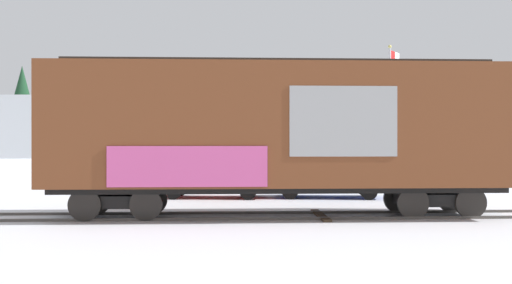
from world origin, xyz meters
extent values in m
plane|color=silver|center=(0.00, 0.00, 0.00)|extent=(260.00, 260.00, 0.00)
cube|color=#4C4742|center=(1.20, -0.72, 0.04)|extent=(60.00, 0.33, 0.08)
cube|color=#4C4742|center=(1.20, 0.72, 0.04)|extent=(60.00, 0.33, 0.08)
cube|color=#423323|center=(2.45, 0.00, 0.04)|extent=(0.25, 2.50, 0.07)
cube|color=brown|center=(1.20, 0.00, 2.70)|extent=(13.45, 3.07, 3.50)
cube|color=#2D2823|center=(1.20, 0.00, 4.57)|extent=(12.77, 0.45, 0.24)
cube|color=#999999|center=(2.84, -1.52, 2.79)|extent=(2.96, 0.04, 1.92)
cube|color=#CC4C8C|center=(-1.39, -1.54, 1.56)|extent=(4.30, 0.05, 1.10)
cube|color=black|center=(1.20, 0.00, 0.85)|extent=(13.17, 1.71, 0.20)
cube|color=black|center=(-3.46, -0.02, 0.51)|extent=(2.11, 1.37, 0.36)
cylinder|color=black|center=(-4.31, -0.74, 0.46)|extent=(0.92, 0.12, 0.92)
cylinder|color=black|center=(-4.32, 0.70, 0.46)|extent=(0.92, 0.12, 0.92)
cylinder|color=black|center=(-2.61, -0.73, 0.46)|extent=(0.92, 0.12, 0.92)
cylinder|color=black|center=(-2.62, 0.71, 0.46)|extent=(0.92, 0.12, 0.92)
cube|color=black|center=(5.87, 0.02, 0.51)|extent=(2.11, 1.37, 0.36)
cylinder|color=black|center=(5.02, -0.71, 0.46)|extent=(0.92, 0.12, 0.92)
cylinder|color=black|center=(5.01, 0.73, 0.46)|extent=(0.92, 0.12, 0.92)
cylinder|color=black|center=(6.72, -0.70, 0.46)|extent=(0.92, 0.12, 0.92)
cylinder|color=black|center=(6.71, 0.74, 0.46)|extent=(0.92, 0.12, 0.92)
cylinder|color=silver|center=(8.09, 12.66, 3.53)|extent=(0.12, 0.12, 7.07)
sphere|color=#D8CC66|center=(8.09, 12.66, 7.15)|extent=(0.18, 0.18, 0.18)
cube|color=red|center=(8.51, 13.26, 6.61)|extent=(0.81, 1.11, 0.72)
cube|color=white|center=(8.71, 13.53, 6.61)|extent=(0.42, 0.57, 0.72)
cube|color=silver|center=(0.00, 76.83, 4.08)|extent=(113.60, 36.50, 8.16)
cube|color=#8C725B|center=(26.91, 65.88, 9.75)|extent=(6.98, 3.92, 3.18)
cube|color=#9E9384|center=(22.53, 65.88, 9.65)|extent=(5.39, 5.29, 2.97)
cone|color=#193D23|center=(-28.94, 65.61, 10.44)|extent=(2.28, 2.28, 4.56)
cone|color=#193D23|center=(33.74, 69.82, 10.32)|extent=(2.16, 2.16, 4.33)
cone|color=#193D23|center=(38.80, 71.33, 10.43)|extent=(2.26, 2.26, 4.53)
cone|color=#193D23|center=(31.25, 64.76, 9.69)|extent=(1.53, 1.53, 3.06)
cone|color=#193D23|center=(22.04, 64.00, 10.22)|extent=(2.06, 2.06, 4.11)
cube|color=#B21E1E|center=(-0.89, 5.96, 0.66)|extent=(4.40, 2.13, 0.68)
cube|color=#2D333D|center=(-1.17, 5.98, 1.35)|extent=(2.39, 1.76, 0.69)
cylinder|color=black|center=(0.63, 6.62, 0.32)|extent=(0.66, 0.28, 0.64)
cylinder|color=black|center=(0.47, 5.00, 0.32)|extent=(0.66, 0.28, 0.64)
cylinder|color=black|center=(-2.25, 6.91, 0.32)|extent=(0.66, 0.28, 0.64)
cylinder|color=black|center=(-2.41, 5.29, 0.32)|extent=(0.66, 0.28, 0.64)
cube|color=navy|center=(3.70, 5.83, 0.69)|extent=(4.63, 2.46, 0.74)
cube|color=#2D333D|center=(3.50, 5.86, 1.38)|extent=(2.42, 1.98, 0.64)
cylinder|color=black|center=(5.31, 6.52, 0.32)|extent=(0.66, 0.30, 0.64)
cylinder|color=black|center=(5.07, 4.75, 0.32)|extent=(0.66, 0.30, 0.64)
cylinder|color=black|center=(2.33, 6.92, 0.32)|extent=(0.66, 0.30, 0.64)
cylinder|color=black|center=(2.09, 5.15, 0.32)|extent=(0.66, 0.30, 0.64)
camera|label=1|loc=(-0.31, -17.30, 2.25)|focal=41.08mm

